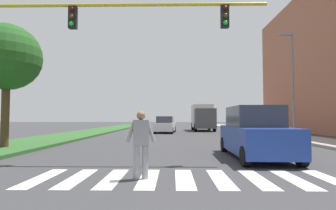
% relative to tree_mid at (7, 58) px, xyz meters
% --- Properties ---
extents(ground_plane, '(140.00, 140.00, 0.00)m').
position_rel_tree_mid_xyz_m(ground_plane, '(8.26, 16.40, -4.42)').
color(ground_plane, '#38383A').
extents(crosswalk, '(7.65, 2.20, 0.01)m').
position_rel_tree_mid_xyz_m(crosswalk, '(8.26, -5.73, -4.41)').
color(crosswalk, silver).
rests_on(crosswalk, ground_plane).
extents(median_strip, '(4.11, 64.00, 0.15)m').
position_rel_tree_mid_xyz_m(median_strip, '(-0.30, 14.40, -4.34)').
color(median_strip, '#2D5B28').
rests_on(median_strip, ground_plane).
extents(tree_mid, '(3.18, 3.18, 5.89)m').
position_rel_tree_mid_xyz_m(tree_mid, '(0.00, 0.00, 0.00)').
color(tree_mid, '#4C3823').
rests_on(tree_mid, median_strip).
extents(sidewalk_right, '(3.00, 64.00, 0.15)m').
position_rel_tree_mid_xyz_m(sidewalk_right, '(17.07, 14.40, -4.34)').
color(sidewalk_right, '#9E9991').
rests_on(sidewalk_right, ground_plane).
extents(traffic_light_gantry, '(9.93, 0.30, 6.00)m').
position_rel_tree_mid_xyz_m(traffic_light_gantry, '(4.44, -3.21, -0.02)').
color(traffic_light_gantry, gold).
rests_on(traffic_light_gantry, median_strip).
extents(street_lamp_right, '(1.02, 0.24, 7.50)m').
position_rel_tree_mid_xyz_m(street_lamp_right, '(16.47, 6.46, 0.18)').
color(street_lamp_right, slate).
rests_on(street_lamp_right, sidewalk_right).
extents(pedestrian_performer, '(0.75, 0.31, 1.69)m').
position_rel_tree_mid_xyz_m(pedestrian_performer, '(7.17, -5.78, -3.48)').
color(pedestrian_performer, gray).
rests_on(pedestrian_performer, ground_plane).
extents(suv_crossing, '(2.03, 4.63, 1.97)m').
position_rel_tree_mid_xyz_m(suv_crossing, '(11.13, -2.17, -3.49)').
color(suv_crossing, navy).
rests_on(suv_crossing, ground_plane).
extents(sedan_midblock, '(2.16, 4.29, 1.67)m').
position_rel_tree_mid_xyz_m(sedan_midblock, '(7.23, 14.34, -3.64)').
color(sedan_midblock, silver).
rests_on(sedan_midblock, ground_plane).
extents(truck_box_delivery, '(2.40, 6.20, 3.10)m').
position_rel_tree_mid_xyz_m(truck_box_delivery, '(11.55, 19.15, -2.78)').
color(truck_box_delivery, '#474C51').
rests_on(truck_box_delivery, ground_plane).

